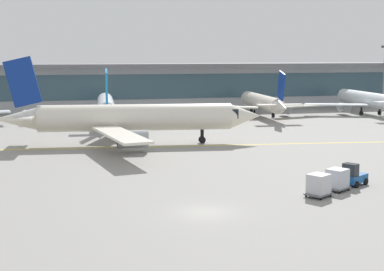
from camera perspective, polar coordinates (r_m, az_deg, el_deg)
name	(u,v)px	position (r m, az deg, el deg)	size (l,w,h in m)	color
ground_plane	(206,212)	(43.19, 1.43, -7.70)	(400.00, 400.00, 0.00)	gray
taxiway_centreline_stripe	(138,147)	(72.50, -5.45, -1.15)	(110.00, 0.36, 0.01)	yellow
terminal_concourse	(115,86)	(120.26, -7.80, 4.95)	(175.16, 11.00, 9.60)	#B2B7BC
gate_airplane_2	(106,106)	(97.68, -8.65, 2.95)	(26.85, 28.90, 9.57)	silver
gate_airplane_3	(262,102)	(106.75, 7.07, 3.33)	(25.01, 26.90, 8.91)	silver
gate_airplane_4	(368,100)	(115.39, 17.27, 3.46)	(26.27, 28.23, 9.36)	white
taxiing_regional_jet	(132,118)	(73.97, -6.02, 1.73)	(34.76, 32.17, 11.51)	silver
baggage_tug	(353,176)	(53.32, 15.92, -3.93)	(2.94, 2.61, 2.10)	#194C8C
cargo_dolly_lead	(337,179)	(50.93, 14.43, -4.26)	(2.63, 2.48, 1.94)	#595B60
cargo_dolly_trailing	(319,185)	(48.42, 12.64, -4.85)	(2.63, 2.48, 1.94)	#595B60
apron_light_mast_1	(384,73)	(131.92, 18.78, 5.96)	(1.80, 0.36, 13.41)	gray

